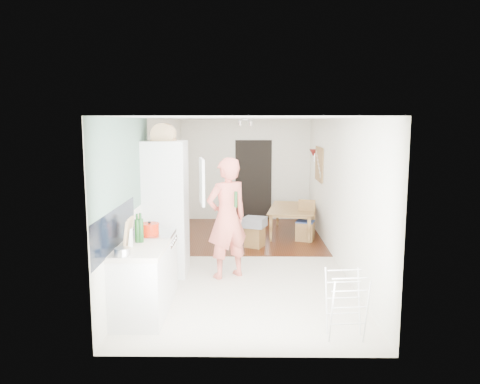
{
  "coord_description": "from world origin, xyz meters",
  "views": [
    {
      "loc": [
        -0.0,
        -8.09,
        2.44
      ],
      "look_at": [
        -0.1,
        0.2,
        1.2
      ],
      "focal_mm": 35.0,
      "sensor_mm": 36.0,
      "label": 1
    }
  ],
  "objects_px": {
    "dining_chair": "(305,221)",
    "drying_rack": "(346,306)",
    "person": "(227,207)",
    "stool": "(255,237)",
    "dining_table": "(294,223)"
  },
  "relations": [
    {
      "from": "drying_rack",
      "to": "person",
      "type": "bearing_deg",
      "value": 118.01
    },
    {
      "from": "person",
      "to": "drying_rack",
      "type": "xyz_separation_m",
      "value": [
        1.42,
        -2.13,
        -0.73
      ]
    },
    {
      "from": "person",
      "to": "drying_rack",
      "type": "relative_size",
      "value": 2.88
    },
    {
      "from": "dining_chair",
      "to": "drying_rack",
      "type": "xyz_separation_m",
      "value": [
        -0.1,
        -4.44,
        -0.03
      ]
    },
    {
      "from": "dining_table",
      "to": "drying_rack",
      "type": "height_order",
      "value": "drying_rack"
    },
    {
      "from": "stool",
      "to": "drying_rack",
      "type": "bearing_deg",
      "value": -76.34
    },
    {
      "from": "dining_table",
      "to": "dining_chair",
      "type": "relative_size",
      "value": 1.71
    },
    {
      "from": "dining_table",
      "to": "stool",
      "type": "xyz_separation_m",
      "value": [
        -0.87,
        -1.09,
        -0.04
      ]
    },
    {
      "from": "stool",
      "to": "drying_rack",
      "type": "height_order",
      "value": "drying_rack"
    },
    {
      "from": "person",
      "to": "dining_chair",
      "type": "relative_size",
      "value": 2.68
    },
    {
      "from": "dining_chair",
      "to": "drying_rack",
      "type": "bearing_deg",
      "value": -74.85
    },
    {
      "from": "person",
      "to": "dining_chair",
      "type": "distance_m",
      "value": 2.85
    },
    {
      "from": "person",
      "to": "stool",
      "type": "xyz_separation_m",
      "value": [
        0.47,
        1.77,
        -0.91
      ]
    },
    {
      "from": "dining_table",
      "to": "stool",
      "type": "height_order",
      "value": "dining_table"
    },
    {
      "from": "person",
      "to": "dining_table",
      "type": "height_order",
      "value": "person"
    }
  ]
}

